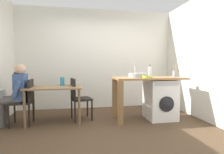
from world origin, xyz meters
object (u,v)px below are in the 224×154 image
(dining_table, at_px, (55,91))
(seated_person, at_px, (16,91))
(chair_person_seat, at_px, (25,99))
(utensil_crock, at_px, (175,74))
(chair_opposite, at_px, (78,97))
(washing_machine, at_px, (160,99))
(vase, at_px, (62,81))
(bottle_tall_green, at_px, (150,72))
(mixing_bowl, at_px, (147,77))

(dining_table, height_order, seated_person, seated_person)
(chair_person_seat, xyz_separation_m, seated_person, (-0.16, -0.00, 0.16))
(dining_table, relative_size, utensil_crock, 3.67)
(chair_opposite, relative_size, seated_person, 0.75)
(washing_machine, bearing_deg, chair_opposite, 172.56)
(utensil_crock, bearing_deg, vase, 174.31)
(utensil_crock, bearing_deg, chair_opposite, 175.21)
(dining_table, bearing_deg, bottle_tall_green, -2.85)
(dining_table, relative_size, seated_person, 0.92)
(chair_person_seat, relative_size, washing_machine, 1.05)
(utensil_crock, distance_m, vase, 2.49)
(bottle_tall_green, height_order, vase, bottle_tall_green)
(chair_opposite, xyz_separation_m, seated_person, (-1.18, -0.14, 0.16))
(mixing_bowl, bearing_deg, chair_opposite, 162.67)
(bottle_tall_green, bearing_deg, mixing_bowl, -122.63)
(chair_opposite, bearing_deg, seated_person, -96.30)
(chair_person_seat, bearing_deg, mixing_bowl, -98.60)
(chair_opposite, height_order, seated_person, seated_person)
(chair_person_seat, distance_m, seated_person, 0.23)
(utensil_crock, xyz_separation_m, vase, (-2.47, 0.25, -0.16))
(bottle_tall_green, xyz_separation_m, vase, (-1.89, 0.20, -0.21))
(dining_table, distance_m, vase, 0.26)
(chair_opposite, relative_size, bottle_tall_green, 3.40)
(mixing_bowl, bearing_deg, dining_table, 167.94)
(chair_person_seat, bearing_deg, seated_person, 90.00)
(chair_person_seat, relative_size, seated_person, 0.75)
(dining_table, distance_m, bottle_tall_green, 2.08)
(seated_person, xyz_separation_m, utensil_crock, (3.33, -0.04, 0.32))
(utensil_crock, bearing_deg, dining_table, 176.81)
(dining_table, height_order, chair_opposite, chair_opposite)
(dining_table, xyz_separation_m, chair_person_seat, (-0.55, -0.10, -0.14))
(mixing_bowl, bearing_deg, seated_person, 173.45)
(bottle_tall_green, bearing_deg, chair_person_seat, 179.92)
(seated_person, relative_size, mixing_bowl, 6.58)
(utensil_crock, bearing_deg, seated_person, 179.24)
(washing_machine, bearing_deg, seated_person, 178.14)
(chair_opposite, xyz_separation_m, vase, (-0.33, 0.07, 0.32))
(seated_person, xyz_separation_m, vase, (0.86, 0.20, 0.16))
(utensil_crock, bearing_deg, mixing_bowl, -161.93)
(dining_table, height_order, washing_machine, washing_machine)
(washing_machine, distance_m, utensil_crock, 0.67)
(vase, bearing_deg, washing_machine, -8.08)
(chair_person_seat, bearing_deg, utensil_crock, -92.39)
(dining_table, xyz_separation_m, bottle_tall_green, (2.04, -0.10, 0.40))
(washing_machine, xyz_separation_m, mixing_bowl, (-0.40, -0.20, 0.52))
(chair_opposite, distance_m, bottle_tall_green, 1.66)
(seated_person, height_order, washing_machine, seated_person)
(chair_person_seat, bearing_deg, vase, -75.63)
(washing_machine, bearing_deg, vase, 171.92)
(bottle_tall_green, bearing_deg, dining_table, 177.15)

